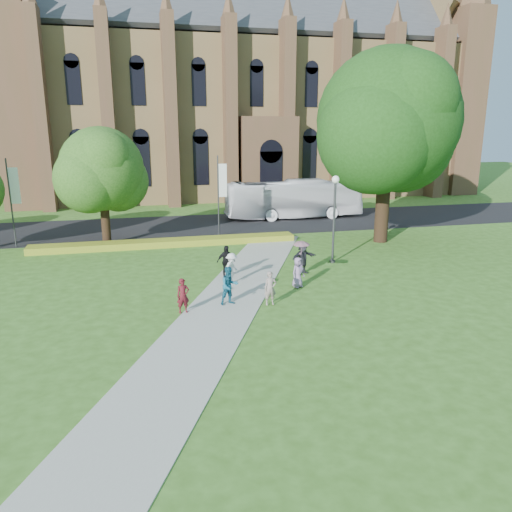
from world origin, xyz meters
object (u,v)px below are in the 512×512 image
object	(u,v)px
streetlamp	(334,209)
pedestrian_0	(183,296)
large_tree	(388,121)
tour_coach	(293,199)

from	to	relation	value
streetlamp	pedestrian_0	xyz separation A→B (m)	(-9.64, -6.40, -2.48)
streetlamp	large_tree	xyz separation A→B (m)	(5.50, 4.50, 5.07)
streetlamp	large_tree	distance (m)	8.73
tour_coach	pedestrian_0	distance (m)	24.47
large_tree	pedestrian_0	xyz separation A→B (m)	(-15.14, -10.90, -7.54)
streetlamp	tour_coach	size ratio (longest dim) A/B	0.43
streetlamp	tour_coach	world-z (taller)	streetlamp
pedestrian_0	streetlamp	bearing A→B (deg)	23.25
large_tree	tour_coach	xyz separation A→B (m)	(-3.19, 10.43, -6.65)
large_tree	pedestrian_0	size ratio (longest dim) A/B	8.45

